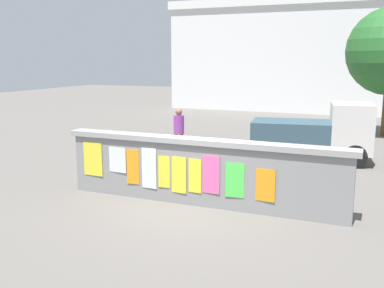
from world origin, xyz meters
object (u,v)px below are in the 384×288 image
at_px(auto_rickshaw_truck, 317,133).
at_px(person_walking, 179,128).
at_px(motorcycle, 178,156).
at_px(bicycle_near, 262,177).

distance_m(auto_rickshaw_truck, person_walking, 4.37).
xyz_separation_m(motorcycle, bicycle_near, (2.69, -1.02, -0.10)).
bearing_deg(person_walking, bicycle_near, -37.96).
relative_size(bicycle_near, person_walking, 1.05).
distance_m(motorcycle, bicycle_near, 2.87).
relative_size(auto_rickshaw_truck, bicycle_near, 2.23).
bearing_deg(motorcycle, bicycle_near, -20.70).
bearing_deg(motorcycle, person_walking, 113.85).
distance_m(bicycle_near, person_walking, 4.38).
distance_m(auto_rickshaw_truck, motorcycle, 4.53).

